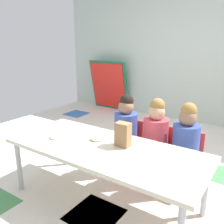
{
  "coord_description": "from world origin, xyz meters",
  "views": [
    {
      "loc": [
        1.14,
        -2.31,
        1.47
      ],
      "look_at": [
        -0.12,
        -0.45,
        0.82
      ],
      "focal_mm": 38.96,
      "sensor_mm": 36.0,
      "label": 1
    }
  ],
  "objects_px": {
    "seated_child_near_camera": "(126,126)",
    "folded_activity_table": "(109,85)",
    "seated_child_middle_seat": "(156,133)",
    "paper_plate_near_edge": "(55,138)",
    "craft_table": "(104,151)",
    "seated_child_far_right": "(186,139)",
    "donut_powdered_loose": "(97,138)",
    "paper_bag_brown": "(123,135)",
    "donut_powdered_on_plate": "(55,137)"
  },
  "relations": [
    {
      "from": "craft_table",
      "to": "paper_plate_near_edge",
      "type": "xyz_separation_m",
      "value": [
        -0.5,
        -0.12,
        0.05
      ]
    },
    {
      "from": "paper_bag_brown",
      "to": "seated_child_far_right",
      "type": "bearing_deg",
      "value": 50.42
    },
    {
      "from": "seated_child_near_camera",
      "to": "seated_child_middle_seat",
      "type": "distance_m",
      "value": 0.36
    },
    {
      "from": "seated_child_middle_seat",
      "to": "paper_plate_near_edge",
      "type": "relative_size",
      "value": 5.1
    },
    {
      "from": "seated_child_near_camera",
      "to": "paper_plate_near_edge",
      "type": "relative_size",
      "value": 5.1
    },
    {
      "from": "paper_bag_brown",
      "to": "donut_powdered_loose",
      "type": "relative_size",
      "value": 1.84
    },
    {
      "from": "folded_activity_table",
      "to": "donut_powdered_loose",
      "type": "height_order",
      "value": "folded_activity_table"
    },
    {
      "from": "seated_child_middle_seat",
      "to": "paper_bag_brown",
      "type": "xyz_separation_m",
      "value": [
        -0.1,
        -0.5,
        0.12
      ]
    },
    {
      "from": "paper_bag_brown",
      "to": "paper_plate_near_edge",
      "type": "xyz_separation_m",
      "value": [
        -0.63,
        -0.23,
        -0.11
      ]
    },
    {
      "from": "seated_child_middle_seat",
      "to": "paper_plate_near_edge",
      "type": "height_order",
      "value": "seated_child_middle_seat"
    },
    {
      "from": "craft_table",
      "to": "paper_bag_brown",
      "type": "relative_size",
      "value": 8.26
    },
    {
      "from": "folded_activity_table",
      "to": "paper_plate_near_edge",
      "type": "height_order",
      "value": "folded_activity_table"
    },
    {
      "from": "seated_child_near_camera",
      "to": "paper_bag_brown",
      "type": "bearing_deg",
      "value": -62.1
    },
    {
      "from": "folded_activity_table",
      "to": "donut_powdered_on_plate",
      "type": "distance_m",
      "value": 3.18
    },
    {
      "from": "seated_child_near_camera",
      "to": "folded_activity_table",
      "type": "xyz_separation_m",
      "value": [
        -1.73,
        2.15,
        -0.02
      ]
    },
    {
      "from": "craft_table",
      "to": "paper_plate_near_edge",
      "type": "bearing_deg",
      "value": -166.8
    },
    {
      "from": "donut_powdered_on_plate",
      "to": "donut_powdered_loose",
      "type": "height_order",
      "value": "donut_powdered_on_plate"
    },
    {
      "from": "seated_child_middle_seat",
      "to": "donut_powdered_on_plate",
      "type": "bearing_deg",
      "value": -135.09
    },
    {
      "from": "seated_child_middle_seat",
      "to": "folded_activity_table",
      "type": "bearing_deg",
      "value": 134.21
    },
    {
      "from": "paper_plate_near_edge",
      "to": "donut_powdered_loose",
      "type": "xyz_separation_m",
      "value": [
        0.36,
        0.2,
        0.01
      ]
    },
    {
      "from": "craft_table",
      "to": "folded_activity_table",
      "type": "relative_size",
      "value": 1.67
    },
    {
      "from": "seated_child_middle_seat",
      "to": "donut_powdered_loose",
      "type": "height_order",
      "value": "seated_child_middle_seat"
    },
    {
      "from": "seated_child_far_right",
      "to": "seated_child_middle_seat",
      "type": "bearing_deg",
      "value": 180.0
    },
    {
      "from": "paper_bag_brown",
      "to": "paper_plate_near_edge",
      "type": "distance_m",
      "value": 0.68
    },
    {
      "from": "folded_activity_table",
      "to": "donut_powdered_on_plate",
      "type": "bearing_deg",
      "value": -64.72
    },
    {
      "from": "seated_child_far_right",
      "to": "folded_activity_table",
      "type": "xyz_separation_m",
      "value": [
        -2.41,
        2.15,
        -0.02
      ]
    },
    {
      "from": "craft_table",
      "to": "seated_child_far_right",
      "type": "relative_size",
      "value": 1.98
    },
    {
      "from": "craft_table",
      "to": "donut_powdered_on_plate",
      "type": "bearing_deg",
      "value": -166.8
    },
    {
      "from": "seated_child_middle_seat",
      "to": "donut_powdered_on_plate",
      "type": "xyz_separation_m",
      "value": [
        -0.73,
        -0.73,
        0.04
      ]
    },
    {
      "from": "folded_activity_table",
      "to": "donut_powdered_loose",
      "type": "bearing_deg",
      "value": -57.32
    },
    {
      "from": "craft_table",
      "to": "folded_activity_table",
      "type": "distance_m",
      "value": 3.33
    },
    {
      "from": "craft_table",
      "to": "seated_child_middle_seat",
      "type": "relative_size",
      "value": 1.98
    },
    {
      "from": "folded_activity_table",
      "to": "donut_powdered_loose",
      "type": "relative_size",
      "value": 9.09
    },
    {
      "from": "paper_bag_brown",
      "to": "seated_child_near_camera",
      "type": "bearing_deg",
      "value": 117.9
    },
    {
      "from": "seated_child_far_right",
      "to": "donut_powdered_loose",
      "type": "distance_m",
      "value": 0.87
    },
    {
      "from": "seated_child_near_camera",
      "to": "paper_bag_brown",
      "type": "relative_size",
      "value": 4.17
    },
    {
      "from": "seated_child_far_right",
      "to": "donut_powdered_on_plate",
      "type": "relative_size",
      "value": 9.12
    },
    {
      "from": "seated_child_middle_seat",
      "to": "donut_powdered_loose",
      "type": "relative_size",
      "value": 7.68
    },
    {
      "from": "seated_child_near_camera",
      "to": "donut_powdered_on_plate",
      "type": "bearing_deg",
      "value": -116.77
    },
    {
      "from": "craft_table",
      "to": "seated_child_far_right",
      "type": "height_order",
      "value": "seated_child_far_right"
    },
    {
      "from": "craft_table",
      "to": "folded_activity_table",
      "type": "height_order",
      "value": "folded_activity_table"
    },
    {
      "from": "paper_bag_brown",
      "to": "donut_powdered_on_plate",
      "type": "distance_m",
      "value": 0.68
    },
    {
      "from": "paper_plate_near_edge",
      "to": "donut_powdered_loose",
      "type": "relative_size",
      "value": 1.51
    },
    {
      "from": "seated_child_near_camera",
      "to": "folded_activity_table",
      "type": "bearing_deg",
      "value": 128.79
    },
    {
      "from": "folded_activity_table",
      "to": "seated_child_middle_seat",
      "type": "bearing_deg",
      "value": -45.79
    },
    {
      "from": "paper_bag_brown",
      "to": "seated_child_middle_seat",
      "type": "bearing_deg",
      "value": 79.03
    },
    {
      "from": "paper_bag_brown",
      "to": "donut_powdered_on_plate",
      "type": "xyz_separation_m",
      "value": [
        -0.63,
        -0.23,
        -0.09
      ]
    },
    {
      "from": "craft_table",
      "to": "donut_powdered_loose",
      "type": "relative_size",
      "value": 15.2
    },
    {
      "from": "seated_child_middle_seat",
      "to": "paper_bag_brown",
      "type": "distance_m",
      "value": 0.53
    },
    {
      "from": "craft_table",
      "to": "folded_activity_table",
      "type": "xyz_separation_m",
      "value": [
        -1.86,
        2.76,
        0.02
      ]
    }
  ]
}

